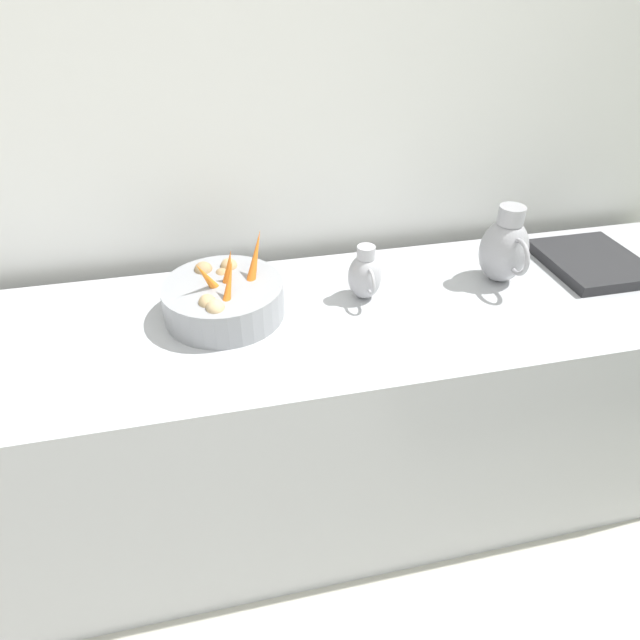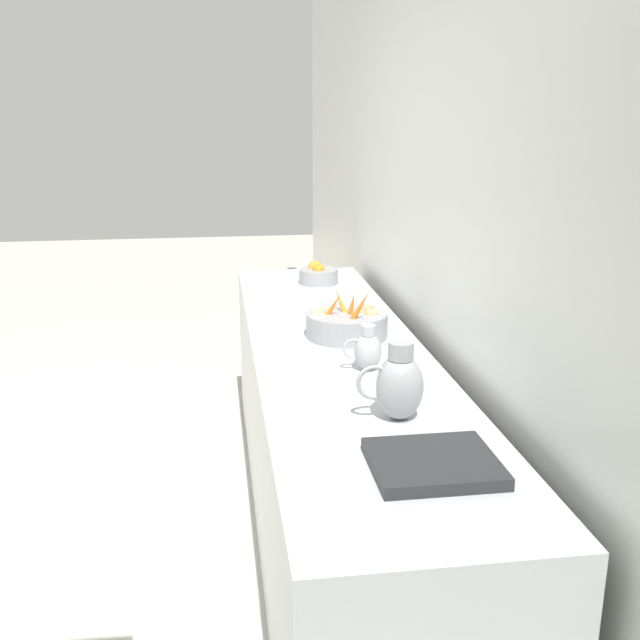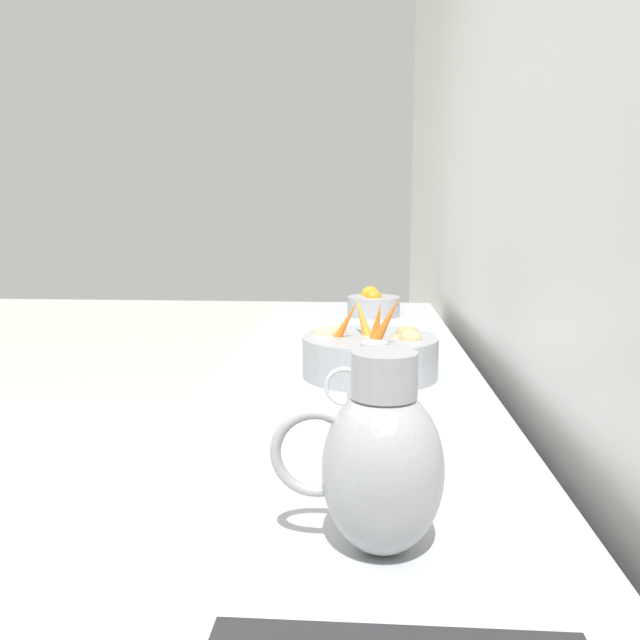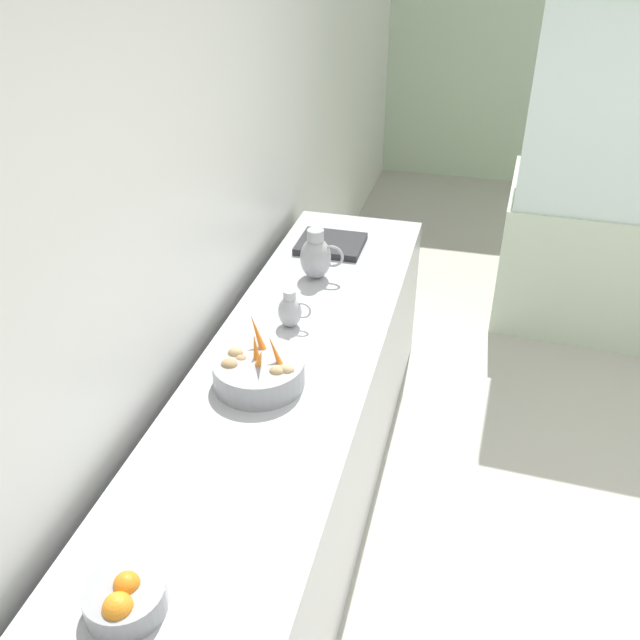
{
  "view_description": "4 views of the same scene",
  "coord_description": "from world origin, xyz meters",
  "px_view_note": "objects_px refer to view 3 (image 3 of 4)",
  "views": [
    {
      "loc": [
        -0.21,
        -0.08,
        1.76
      ],
      "look_at": [
        -1.29,
        0.16,
        0.98
      ],
      "focal_mm": 30.11,
      "sensor_mm": 36.0,
      "label": 1
    },
    {
      "loc": [
        -1.01,
        2.92,
        1.81
      ],
      "look_at": [
        -1.38,
        0.29,
        1.05
      ],
      "focal_mm": 41.65,
      "sensor_mm": 36.0,
      "label": 2
    },
    {
      "loc": [
        -1.54,
        1.56,
        1.28
      ],
      "look_at": [
        -1.42,
        -0.08,
        1.01
      ],
      "focal_mm": 36.29,
      "sensor_mm": 36.0,
      "label": 3
    },
    {
      "loc": [
        -0.8,
        -2.04,
        2.45
      ],
      "look_at": [
        -1.38,
        0.2,
        1.01
      ],
      "focal_mm": 38.31,
      "sensor_mm": 36.0,
      "label": 4
    }
  ],
  "objects_px": {
    "vegetable_colander": "(370,355)",
    "metal_pitcher_tall": "(380,463)",
    "metal_pitcher_short": "(372,391)",
    "orange_bowl": "(373,304)"
  },
  "relations": [
    {
      "from": "vegetable_colander",
      "to": "metal_pitcher_tall",
      "type": "distance_m",
      "value": 0.88
    },
    {
      "from": "metal_pitcher_tall",
      "to": "metal_pitcher_short",
      "type": "bearing_deg",
      "value": -89.35
    },
    {
      "from": "orange_bowl",
      "to": "metal_pitcher_tall",
      "type": "height_order",
      "value": "metal_pitcher_tall"
    },
    {
      "from": "orange_bowl",
      "to": "metal_pitcher_short",
      "type": "xyz_separation_m",
      "value": [
        0.02,
        1.44,
        0.03
      ]
    },
    {
      "from": "vegetable_colander",
      "to": "metal_pitcher_short",
      "type": "distance_m",
      "value": 0.43
    },
    {
      "from": "orange_bowl",
      "to": "metal_pitcher_short",
      "type": "distance_m",
      "value": 1.44
    },
    {
      "from": "orange_bowl",
      "to": "vegetable_colander",
      "type": "bearing_deg",
      "value": 88.94
    },
    {
      "from": "orange_bowl",
      "to": "metal_pitcher_tall",
      "type": "distance_m",
      "value": 1.9
    },
    {
      "from": "vegetable_colander",
      "to": "orange_bowl",
      "type": "relative_size",
      "value": 1.62
    },
    {
      "from": "metal_pitcher_tall",
      "to": "orange_bowl",
      "type": "bearing_deg",
      "value": -90.36
    }
  ]
}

